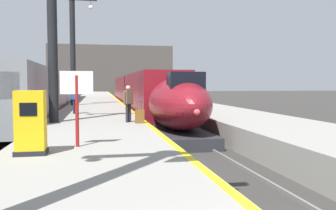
{
  "coord_description": "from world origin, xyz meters",
  "views": [
    {
      "loc": [
        -3.89,
        -2.7,
        2.82
      ],
      "look_at": [
        -0.6,
        13.98,
        1.8
      ],
      "focal_mm": 37.98,
      "sensor_mm": 36.0,
      "label": 1
    }
  ],
  "objects_px": {
    "highspeed_train_main": "(141,94)",
    "station_column_mid": "(52,8)",
    "rolling_suitcase": "(140,117)",
    "station_column_far": "(73,39)",
    "ticket_machine_yellow": "(31,125)",
    "regional_train_adjacent": "(50,91)",
    "departure_info_board": "(77,93)",
    "passenger_near_edge": "(128,101)",
    "passenger_mid_platform": "(75,97)"
  },
  "relations": [
    {
      "from": "regional_train_adjacent",
      "to": "rolling_suitcase",
      "type": "bearing_deg",
      "value": -70.97
    },
    {
      "from": "passenger_mid_platform",
      "to": "ticket_machine_yellow",
      "type": "bearing_deg",
      "value": -91.54
    },
    {
      "from": "regional_train_adjacent",
      "to": "passenger_near_edge",
      "type": "height_order",
      "value": "regional_train_adjacent"
    },
    {
      "from": "regional_train_adjacent",
      "to": "ticket_machine_yellow",
      "type": "height_order",
      "value": "regional_train_adjacent"
    },
    {
      "from": "passenger_near_edge",
      "to": "departure_info_board",
      "type": "bearing_deg",
      "value": -107.63
    },
    {
      "from": "highspeed_train_main",
      "to": "passenger_mid_platform",
      "type": "bearing_deg",
      "value": -115.9
    },
    {
      "from": "passenger_mid_platform",
      "to": "regional_train_adjacent",
      "type": "bearing_deg",
      "value": 103.85
    },
    {
      "from": "passenger_near_edge",
      "to": "rolling_suitcase",
      "type": "bearing_deg",
      "value": -49.79
    },
    {
      "from": "ticket_machine_yellow",
      "to": "passenger_mid_platform",
      "type": "bearing_deg",
      "value": 88.46
    },
    {
      "from": "departure_info_board",
      "to": "ticket_machine_yellow",
      "type": "bearing_deg",
      "value": -140.23
    },
    {
      "from": "station_column_far",
      "to": "passenger_mid_platform",
      "type": "height_order",
      "value": "station_column_far"
    },
    {
      "from": "rolling_suitcase",
      "to": "departure_info_board",
      "type": "height_order",
      "value": "departure_info_board"
    },
    {
      "from": "highspeed_train_main",
      "to": "ticket_machine_yellow",
      "type": "xyz_separation_m",
      "value": [
        -5.55,
        -23.0,
        -0.14
      ]
    },
    {
      "from": "rolling_suitcase",
      "to": "departure_info_board",
      "type": "xyz_separation_m",
      "value": [
        -2.4,
        -5.56,
        1.2
      ]
    },
    {
      "from": "departure_info_board",
      "to": "regional_train_adjacent",
      "type": "bearing_deg",
      "value": 98.94
    },
    {
      "from": "highspeed_train_main",
      "to": "departure_info_board",
      "type": "bearing_deg",
      "value": -101.45
    },
    {
      "from": "passenger_near_edge",
      "to": "ticket_machine_yellow",
      "type": "xyz_separation_m",
      "value": [
        -3.01,
        -7.0,
        -0.25
      ]
    },
    {
      "from": "ticket_machine_yellow",
      "to": "departure_info_board",
      "type": "distance_m",
      "value": 1.59
    },
    {
      "from": "highspeed_train_main",
      "to": "departure_info_board",
      "type": "height_order",
      "value": "highspeed_train_main"
    },
    {
      "from": "ticket_machine_yellow",
      "to": "passenger_near_edge",
      "type": "bearing_deg",
      "value": 66.7
    },
    {
      "from": "ticket_machine_yellow",
      "to": "departure_info_board",
      "type": "relative_size",
      "value": 0.75
    },
    {
      "from": "regional_train_adjacent",
      "to": "passenger_mid_platform",
      "type": "xyz_separation_m",
      "value": [
        2.88,
        -11.67,
        -0.09
      ]
    },
    {
      "from": "station_column_mid",
      "to": "station_column_far",
      "type": "relative_size",
      "value": 0.95
    },
    {
      "from": "passenger_near_edge",
      "to": "station_column_far",
      "type": "bearing_deg",
      "value": 103.42
    },
    {
      "from": "regional_train_adjacent",
      "to": "rolling_suitcase",
      "type": "xyz_separation_m",
      "value": [
        6.02,
        -17.47,
        -0.77
      ]
    },
    {
      "from": "station_column_far",
      "to": "highspeed_train_main",
      "type": "bearing_deg",
      "value": 17.9
    },
    {
      "from": "regional_train_adjacent",
      "to": "ticket_machine_yellow",
      "type": "distance_m",
      "value": 24.06
    },
    {
      "from": "highspeed_train_main",
      "to": "passenger_mid_platform",
      "type": "distance_m",
      "value": 11.95
    },
    {
      "from": "highspeed_train_main",
      "to": "departure_info_board",
      "type": "relative_size",
      "value": 18.03
    },
    {
      "from": "station_column_far",
      "to": "station_column_mid",
      "type": "bearing_deg",
      "value": -90.0
    },
    {
      "from": "station_column_mid",
      "to": "station_column_far",
      "type": "bearing_deg",
      "value": 90.0
    },
    {
      "from": "passenger_near_edge",
      "to": "ticket_machine_yellow",
      "type": "height_order",
      "value": "passenger_near_edge"
    },
    {
      "from": "rolling_suitcase",
      "to": "passenger_near_edge",
      "type": "bearing_deg",
      "value": 130.21
    },
    {
      "from": "station_column_mid",
      "to": "rolling_suitcase",
      "type": "distance_m",
      "value": 6.34
    },
    {
      "from": "regional_train_adjacent",
      "to": "station_column_mid",
      "type": "distance_m",
      "value": 16.9
    },
    {
      "from": "passenger_mid_platform",
      "to": "rolling_suitcase",
      "type": "relative_size",
      "value": 1.72
    },
    {
      "from": "station_column_far",
      "to": "passenger_mid_platform",
      "type": "relative_size",
      "value": 5.33
    },
    {
      "from": "passenger_mid_platform",
      "to": "ticket_machine_yellow",
      "type": "distance_m",
      "value": 12.25
    },
    {
      "from": "station_column_far",
      "to": "passenger_mid_platform",
      "type": "distance_m",
      "value": 9.92
    },
    {
      "from": "passenger_near_edge",
      "to": "departure_info_board",
      "type": "relative_size",
      "value": 0.8
    },
    {
      "from": "highspeed_train_main",
      "to": "regional_train_adjacent",
      "type": "height_order",
      "value": "regional_train_adjacent"
    },
    {
      "from": "passenger_near_edge",
      "to": "rolling_suitcase",
      "type": "distance_m",
      "value": 0.99
    },
    {
      "from": "passenger_near_edge",
      "to": "departure_info_board",
      "type": "distance_m",
      "value": 6.43
    },
    {
      "from": "regional_train_adjacent",
      "to": "passenger_mid_platform",
      "type": "relative_size",
      "value": 21.66
    },
    {
      "from": "station_column_mid",
      "to": "regional_train_adjacent",
      "type": "bearing_deg",
      "value": 97.71
    },
    {
      "from": "regional_train_adjacent",
      "to": "station_column_mid",
      "type": "height_order",
      "value": "station_column_mid"
    },
    {
      "from": "highspeed_train_main",
      "to": "ticket_machine_yellow",
      "type": "height_order",
      "value": "highspeed_train_main"
    },
    {
      "from": "highspeed_train_main",
      "to": "station_column_mid",
      "type": "distance_m",
      "value": 16.98
    },
    {
      "from": "regional_train_adjacent",
      "to": "station_column_far",
      "type": "xyz_separation_m",
      "value": [
        2.2,
        -2.83,
        4.35
      ]
    },
    {
      "from": "highspeed_train_main",
      "to": "regional_train_adjacent",
      "type": "bearing_deg",
      "value": 173.52
    }
  ]
}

